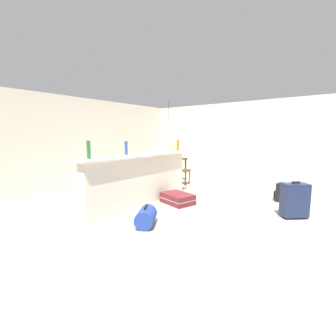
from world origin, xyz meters
name	(u,v)px	position (x,y,z in m)	size (l,w,h in m)	color
ground_plane	(181,202)	(0.00, 0.00, -0.03)	(13.00, 13.00, 0.05)	#ADA393
wall_back	(98,143)	(0.00, 3.05, 1.25)	(6.60, 0.10, 2.50)	silver
wall_right	(227,142)	(3.05, 0.30, 1.25)	(0.10, 6.00, 2.50)	silver
partition_half_wall	(141,181)	(-0.78, 0.50, 0.52)	(2.80, 0.20, 1.05)	silver
bar_countertop	(140,155)	(-0.78, 0.50, 1.07)	(2.96, 0.40, 0.05)	white
bottle_green	(89,150)	(-2.06, 0.42, 1.24)	(0.06, 0.06, 0.30)	#2D6B38
bottle_blue	(126,148)	(-1.19, 0.47, 1.23)	(0.06, 0.06, 0.27)	#284C89
bottle_white	(154,146)	(-0.34, 0.49, 1.24)	(0.07, 0.07, 0.30)	silver
bottle_amber	(178,145)	(0.43, 0.40, 1.23)	(0.07, 0.07, 0.28)	#9E661E
grocery_bag	(170,147)	(0.17, 0.45, 1.21)	(0.26, 0.18, 0.22)	beige
dining_table	(168,161)	(1.56, 1.59, 0.65)	(1.10, 0.80, 0.74)	#332319
dining_chair_near_partition	(180,167)	(1.45, 1.05, 0.52)	(0.47, 0.47, 0.93)	#4C331E
pendant_lamp	(169,123)	(1.60, 1.59, 1.85)	(0.34, 0.34, 0.76)	black
suitcase_flat_maroon	(177,198)	(-0.23, -0.07, 0.11)	(0.65, 0.88, 0.22)	maroon
backpack_black	(282,193)	(1.34, -1.82, 0.20)	(0.31, 0.28, 0.42)	black
duffel_bag_blue	(146,217)	(-1.59, -0.41, 0.15)	(0.57, 0.51, 0.34)	#233D93
suitcase_upright_navy	(295,200)	(0.33, -2.26, 0.33)	(0.47, 0.49, 0.67)	#1E284C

